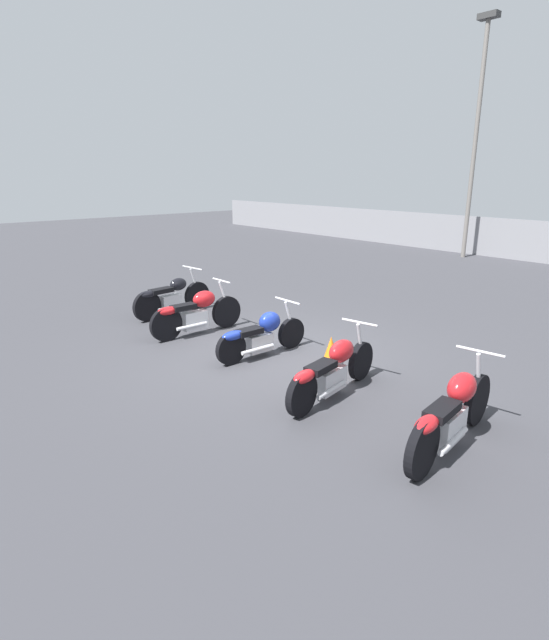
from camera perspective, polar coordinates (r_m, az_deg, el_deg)
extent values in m
plane|color=#38383D|center=(9.04, 0.18, -3.91)|extent=(60.00, 60.00, 0.00)
cylinder|color=slate|center=(20.70, 21.92, 18.01)|extent=(0.16, 0.16, 8.22)
cube|color=#333333|center=(21.31, 23.30, 29.32)|extent=(0.70, 0.35, 0.20)
cylinder|color=black|center=(12.04, -8.84, 2.76)|extent=(0.17, 0.68, 0.67)
cylinder|color=black|center=(11.28, -14.36, 1.50)|extent=(0.17, 0.68, 0.67)
cube|color=silver|center=(11.62, -11.77, 1.93)|extent=(0.25, 0.52, 0.37)
ellipsoid|color=black|center=(11.66, -10.95, 4.03)|extent=(0.29, 0.45, 0.29)
cube|color=black|center=(11.41, -12.83, 3.29)|extent=(0.30, 0.57, 0.10)
ellipsoid|color=black|center=(11.24, -14.24, 2.87)|extent=(0.25, 0.46, 0.16)
cylinder|color=silver|center=(11.84, -9.37, 5.89)|extent=(0.72, 0.11, 0.04)
cylinder|color=silver|center=(11.94, -9.10, 4.31)|extent=(0.08, 0.26, 0.67)
cylinder|color=silver|center=(11.46, -11.97, 1.38)|extent=(0.13, 0.56, 0.07)
cylinder|color=black|center=(10.56, -5.51, 0.94)|extent=(0.10, 0.67, 0.67)
cylinder|color=black|center=(9.85, -12.28, -0.52)|extent=(0.10, 0.67, 0.67)
cube|color=silver|center=(10.16, -9.11, -0.02)|extent=(0.20, 0.51, 0.37)
ellipsoid|color=red|center=(10.18, -8.05, 2.40)|extent=(0.29, 0.49, 0.34)
cube|color=black|center=(9.96, -10.37, 1.47)|extent=(0.24, 0.49, 0.10)
ellipsoid|color=red|center=(9.80, -12.12, 1.03)|extent=(0.20, 0.44, 0.16)
cylinder|color=silver|center=(10.34, -6.07, 4.49)|extent=(0.61, 0.04, 0.04)
cylinder|color=silver|center=(10.45, -5.78, 2.70)|extent=(0.05, 0.26, 0.67)
cylinder|color=silver|center=(10.01, -9.42, -0.68)|extent=(0.07, 0.67, 0.07)
cylinder|color=black|center=(9.29, 1.93, -1.49)|extent=(0.11, 0.57, 0.57)
cylinder|color=black|center=(8.49, -4.99, -3.30)|extent=(0.11, 0.57, 0.57)
cube|color=silver|center=(8.84, -1.72, -2.63)|extent=(0.21, 0.49, 0.31)
ellipsoid|color=navy|center=(8.87, -0.56, -0.19)|extent=(0.31, 0.43, 0.36)
cube|color=black|center=(8.63, -2.95, -1.32)|extent=(0.25, 0.49, 0.10)
ellipsoid|color=navy|center=(8.44, -4.75, -1.78)|extent=(0.21, 0.44, 0.16)
cylinder|color=silver|center=(9.05, 1.50, 2.21)|extent=(0.67, 0.04, 0.04)
cylinder|color=silver|center=(9.17, 1.72, 0.33)|extent=(0.05, 0.24, 0.62)
cylinder|color=silver|center=(8.69, -1.94, -3.37)|extent=(0.08, 0.67, 0.07)
cylinder|color=black|center=(7.99, 9.83, -4.62)|extent=(0.21, 0.62, 0.61)
cylinder|color=black|center=(6.73, 3.14, -8.52)|extent=(0.21, 0.62, 0.61)
cube|color=silver|center=(7.29, 6.44, -6.83)|extent=(0.31, 0.60, 0.34)
ellipsoid|color=red|center=(7.38, 7.66, -3.53)|extent=(0.37, 0.57, 0.33)
cube|color=black|center=(6.97, 5.32, -5.38)|extent=(0.33, 0.55, 0.10)
ellipsoid|color=red|center=(6.67, 3.42, -6.48)|extent=(0.28, 0.47, 0.16)
cylinder|color=silver|center=(7.70, 9.71, -0.28)|extent=(0.60, 0.15, 0.04)
cylinder|color=silver|center=(7.84, 9.77, -2.49)|extent=(0.10, 0.25, 0.64)
cylinder|color=silver|center=(7.14, 6.55, -7.91)|extent=(0.20, 0.68, 0.07)
cylinder|color=black|center=(7.02, 22.11, -8.41)|extent=(0.20, 0.68, 0.67)
cylinder|color=black|center=(5.68, 16.54, -13.95)|extent=(0.20, 0.68, 0.67)
cube|color=silver|center=(6.28, 19.34, -11.45)|extent=(0.28, 0.60, 0.37)
ellipsoid|color=red|center=(6.35, 20.63, -7.24)|extent=(0.37, 0.54, 0.36)
cube|color=black|center=(5.91, 18.62, -9.74)|extent=(0.32, 0.57, 0.10)
ellipsoid|color=red|center=(5.59, 16.99, -11.34)|extent=(0.26, 0.46, 0.16)
cylinder|color=silver|center=(6.69, 22.46, -3.34)|extent=(0.60, 0.12, 0.04)
cylinder|color=silver|center=(6.85, 22.28, -5.94)|extent=(0.09, 0.26, 0.67)
cylinder|color=silver|center=(6.15, 19.76, -12.86)|extent=(0.17, 0.71, 0.07)
cone|color=orange|center=(8.45, 6.46, -3.58)|extent=(0.32, 0.32, 0.53)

